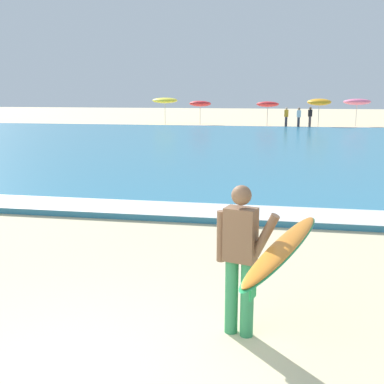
{
  "coord_description": "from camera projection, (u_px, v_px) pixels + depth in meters",
  "views": [
    {
      "loc": [
        1.69,
        -3.74,
        2.7
      ],
      "look_at": [
        0.32,
        3.74,
        1.1
      ],
      "focal_mm": 44.26,
      "sensor_mm": 36.0,
      "label": 1
    }
  ],
  "objects": [
    {
      "name": "beach_umbrella_0",
      "position": [
        165.0,
        100.0,
        40.57
      ],
      "size": [
        2.15,
        2.16,
        2.29
      ],
      "color": "beige",
      "rests_on": "ground"
    },
    {
      "name": "surf_foam",
      "position": [
        199.0,
        210.0,
        10.52
      ],
      "size": [
        120.0,
        1.29,
        0.01
      ],
      "primitive_type": "cube",
      "color": "white",
      "rests_on": "sea"
    },
    {
      "name": "beachgoer_near_row_right",
      "position": [
        286.0,
        117.0,
        37.12
      ],
      "size": [
        0.32,
        0.2,
        1.58
      ],
      "color": "#383842",
      "rests_on": "ground"
    },
    {
      "name": "beachgoer_near_row_left",
      "position": [
        310.0,
        116.0,
        37.57
      ],
      "size": [
        0.32,
        0.2,
        1.58
      ],
      "color": "#383842",
      "rests_on": "ground"
    },
    {
      "name": "sea",
      "position": [
        244.0,
        147.0,
        23.44
      ],
      "size": [
        120.0,
        28.0,
        0.14
      ],
      "primitive_type": "cube",
      "color": "teal",
      "rests_on": "ground"
    },
    {
      "name": "beach_umbrella_3",
      "position": [
        319.0,
        102.0,
        37.26
      ],
      "size": [
        1.86,
        1.87,
        2.25
      ],
      "color": "beige",
      "rests_on": "ground"
    },
    {
      "name": "beach_umbrella_2",
      "position": [
        268.0,
        104.0,
        38.83
      ],
      "size": [
        1.83,
        1.86,
        2.06
      ],
      "color": "beige",
      "rests_on": "ground"
    },
    {
      "name": "beach_umbrella_4",
      "position": [
        357.0,
        102.0,
        38.57
      ],
      "size": [
        2.18,
        2.21,
        2.27
      ],
      "color": "beige",
      "rests_on": "ground"
    },
    {
      "name": "surfer_with_board",
      "position": [
        260.0,
        251.0,
        5.1
      ],
      "size": [
        1.24,
        2.61,
        1.73
      ],
      "color": "#338E56",
      "rests_on": "ground"
    },
    {
      "name": "beach_umbrella_1",
      "position": [
        200.0,
        104.0,
        40.58
      ],
      "size": [
        1.86,
        1.89,
        2.09
      ],
      "color": "beige",
      "rests_on": "ground"
    },
    {
      "name": "beachgoer_near_row_mid",
      "position": [
        299.0,
        117.0,
        36.38
      ],
      "size": [
        0.32,
        0.2,
        1.58
      ],
      "color": "#383842",
      "rests_on": "ground"
    }
  ]
}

